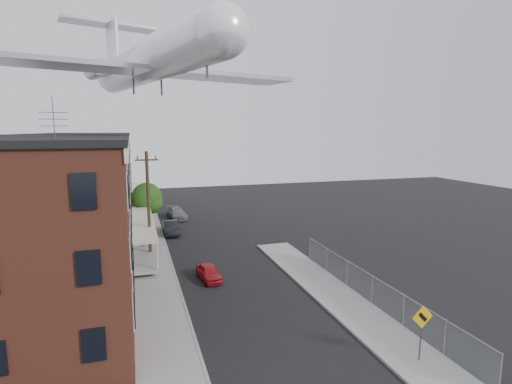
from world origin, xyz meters
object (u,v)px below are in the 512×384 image
at_px(street_tree, 148,199).
at_px(car_mid, 171,228).
at_px(warning_sign, 422,324).
at_px(utility_pole, 148,204).
at_px(airplane, 148,62).
at_px(car_near, 209,272).
at_px(car_far, 177,213).

distance_m(street_tree, car_mid, 4.03).
height_order(warning_sign, street_tree, street_tree).
height_order(warning_sign, utility_pole, utility_pole).
bearing_deg(utility_pole, airplane, 72.40).
bearing_deg(street_tree, warning_sign, -69.42).
distance_m(warning_sign, car_mid, 28.33).
height_order(warning_sign, car_near, warning_sign).
xyz_separation_m(car_near, car_far, (0.00, 21.00, 0.11)).
bearing_deg(car_near, airplane, 107.16).
bearing_deg(car_mid, street_tree, 135.23).
bearing_deg(street_tree, car_mid, -44.32).
distance_m(utility_pole, car_near, 8.12).
bearing_deg(car_near, warning_sign, -67.13).
bearing_deg(car_mid, car_near, -84.72).
xyz_separation_m(street_tree, car_near, (3.47, -15.80, -2.90)).
bearing_deg(car_far, utility_pole, -111.69).
relative_size(warning_sign, utility_pole, 0.31).
height_order(street_tree, car_mid, street_tree).
bearing_deg(warning_sign, car_near, 119.38).
xyz_separation_m(utility_pole, street_tree, (0.33, 9.92, -1.22)).
height_order(utility_pole, street_tree, utility_pole).
bearing_deg(street_tree, car_near, -77.61).
bearing_deg(warning_sign, utility_pole, 120.48).
xyz_separation_m(warning_sign, car_mid, (-8.78, 26.90, -1.20)).
distance_m(car_mid, airplane, 16.80).
bearing_deg(street_tree, airplane, -88.72).
xyz_separation_m(car_near, airplane, (-3.29, 7.50, 15.59)).
relative_size(car_mid, airplane, 0.15).
bearing_deg(warning_sign, car_far, 102.23).
xyz_separation_m(warning_sign, street_tree, (-10.87, 28.95, 1.57)).
relative_size(street_tree, car_mid, 1.26).
relative_size(utility_pole, car_far, 1.97).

